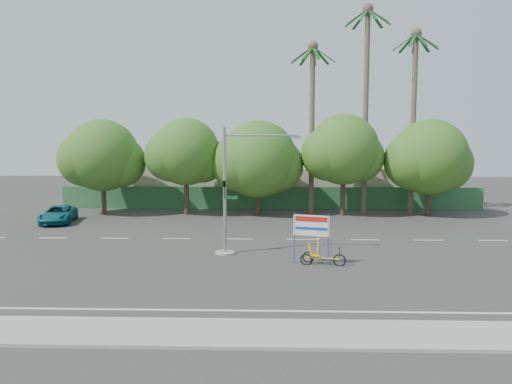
{
  "coord_description": "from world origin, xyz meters",
  "views": [
    {
      "loc": [
        0.04,
        -23.18,
        6.43
      ],
      "look_at": [
        -0.77,
        3.62,
        3.5
      ],
      "focal_mm": 35.0,
      "sensor_mm": 36.0,
      "label": 1
    }
  ],
  "objects": [
    {
      "name": "palm_tall",
      "position": [
        8.0,
        19.5,
        10.46
      ],
      "size": [
        3.73,
        3.79,
        17.45
      ],
      "color": "#70604C",
      "rests_on": "ground"
    },
    {
      "name": "building_left",
      "position": [
        -10.0,
        26.0,
        2.0
      ],
      "size": [
        12.0,
        8.0,
        4.0
      ],
      "primitive_type": "cube",
      "color": "beige",
      "rests_on": "ground"
    },
    {
      "name": "palm_mid",
      "position": [
        12.0,
        19.5,
        9.4
      ],
      "size": [
        3.73,
        3.79,
        15.45
      ],
      "color": "#70604C",
      "rests_on": "ground"
    },
    {
      "name": "palm_short",
      "position": [
        3.5,
        19.5,
        8.86
      ],
      "size": [
        3.73,
        3.79,
        14.45
      ],
      "color": "#70604C",
      "rests_on": "ground"
    },
    {
      "name": "tree_far_left",
      "position": [
        -14.05,
        18.0,
        4.76
      ],
      "size": [
        7.14,
        6.0,
        7.96
      ],
      "color": "#473828",
      "rests_on": "ground"
    },
    {
      "name": "fence",
      "position": [
        0.0,
        21.5,
        1.0
      ],
      "size": [
        38.0,
        0.08,
        2.0
      ],
      "primitive_type": "cube",
      "color": "#336B3D",
      "rests_on": "ground"
    },
    {
      "name": "pickup_truck",
      "position": [
        -16.07,
        13.68,
        0.65
      ],
      "size": [
        2.97,
        4.98,
        1.3
      ],
      "primitive_type": "imported",
      "rotation": [
        0.0,
        0.0,
        0.18
      ],
      "color": "#0F5F6C",
      "rests_on": "ground"
    },
    {
      "name": "ground",
      "position": [
        0.0,
        0.0,
        0.0
      ],
      "size": [
        120.0,
        120.0,
        0.0
      ],
      "primitive_type": "plane",
      "color": "#33302D",
      "rests_on": "ground"
    },
    {
      "name": "tree_far_right",
      "position": [
        12.95,
        18.0,
        4.64
      ],
      "size": [
        7.38,
        6.2,
        7.94
      ],
      "color": "#473828",
      "rests_on": "ground"
    },
    {
      "name": "tree_left",
      "position": [
        -7.05,
        18.0,
        5.06
      ],
      "size": [
        6.66,
        5.6,
        8.07
      ],
      "color": "#473828",
      "rests_on": "ground"
    },
    {
      "name": "trike_billboard",
      "position": [
        2.35,
        1.78,
        1.07
      ],
      "size": [
        2.62,
        1.03,
        2.65
      ],
      "rotation": [
        0.0,
        0.0,
        -0.27
      ],
      "color": "black",
      "rests_on": "ground"
    },
    {
      "name": "tree_center",
      "position": [
        -1.05,
        18.0,
        4.47
      ],
      "size": [
        7.62,
        6.4,
        7.85
      ],
      "color": "#473828",
      "rests_on": "ground"
    },
    {
      "name": "traffic_signal",
      "position": [
        -2.2,
        3.98,
        2.92
      ],
      "size": [
        4.72,
        1.1,
        7.0
      ],
      "color": "gray",
      "rests_on": "ground"
    },
    {
      "name": "tree_right",
      "position": [
        5.95,
        18.0,
        5.24
      ],
      "size": [
        6.9,
        5.8,
        8.36
      ],
      "color": "#473828",
      "rests_on": "ground"
    },
    {
      "name": "sidewalk_near",
      "position": [
        0.0,
        -7.5,
        0.06
      ],
      "size": [
        50.0,
        2.4,
        0.12
      ],
      "primitive_type": "cube",
      "color": "gray",
      "rests_on": "ground"
    },
    {
      "name": "building_right",
      "position": [
        8.0,
        26.0,
        1.8
      ],
      "size": [
        14.0,
        8.0,
        3.6
      ],
      "primitive_type": "cube",
      "color": "beige",
      "rests_on": "ground"
    }
  ]
}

